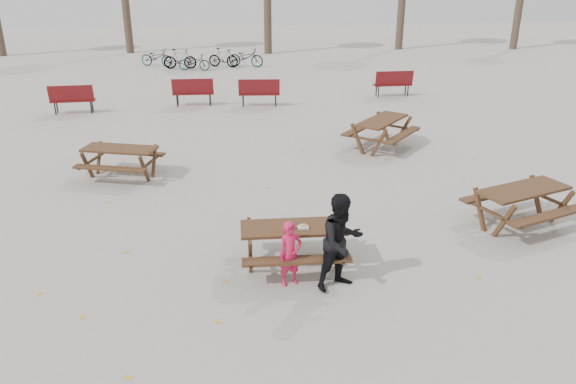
{
  "coord_description": "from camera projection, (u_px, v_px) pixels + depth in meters",
  "views": [
    {
      "loc": [
        -0.88,
        -8.59,
        4.98
      ],
      "look_at": [
        0.0,
        1.0,
        1.0
      ],
      "focal_mm": 35.0,
      "sensor_mm": 36.0,
      "label": 1
    }
  ],
  "objects": [
    {
      "name": "picnic_table_far",
      "position": [
        381.0,
        134.0,
        15.97
      ],
      "size": [
        2.45,
        2.49,
        0.84
      ],
      "primitive_type": null,
      "rotation": [
        0.0,
        0.0,
        0.88
      ],
      "color": "#3B2215",
      "rests_on": "ground"
    },
    {
      "name": "soda_bottle",
      "position": [
        289.0,
        227.0,
        9.41
      ],
      "size": [
        0.07,
        0.07,
        0.17
      ],
      "color": "silver",
      "rests_on": "main_picnic_table"
    },
    {
      "name": "food_tray",
      "position": [
        303.0,
        227.0,
        9.51
      ],
      "size": [
        0.18,
        0.11,
        0.03
      ],
      "primitive_type": "cube",
      "color": "white",
      "rests_on": "main_picnic_table"
    },
    {
      "name": "adult",
      "position": [
        342.0,
        242.0,
        8.96
      ],
      "size": [
        0.99,
        0.91,
        1.64
      ],
      "primitive_type": "imported",
      "rotation": [
        0.0,
        0.0,
        0.46
      ],
      "color": "black",
      "rests_on": "ground"
    },
    {
      "name": "ground",
      "position": [
        293.0,
        266.0,
        9.88
      ],
      "size": [
        80.0,
        80.0,
        0.0
      ],
      "primitive_type": "plane",
      "color": "gray",
      "rests_on": "ground"
    },
    {
      "name": "fallen_leaves",
      "position": [
        305.0,
        207.0,
        12.22
      ],
      "size": [
        11.0,
        11.0,
        0.01
      ],
      "primitive_type": null,
      "color": "gold",
      "rests_on": "ground"
    },
    {
      "name": "child",
      "position": [
        290.0,
        254.0,
        9.14
      ],
      "size": [
        0.47,
        0.39,
        1.12
      ],
      "primitive_type": "imported",
      "rotation": [
        0.0,
        0.0,
        0.34
      ],
      "color": "#D21A4A",
      "rests_on": "ground"
    },
    {
      "name": "park_bench_row",
      "position": [
        234.0,
        91.0,
        20.72
      ],
      "size": [
        13.43,
        2.2,
        1.03
      ],
      "color": "maroon",
      "rests_on": "ground"
    },
    {
      "name": "picnic_table_east",
      "position": [
        521.0,
        207.0,
        11.23
      ],
      "size": [
        2.31,
        2.1,
        0.81
      ],
      "primitive_type": null,
      "rotation": [
        0.0,
        0.0,
        0.37
      ],
      "color": "#3B2215",
      "rests_on": "ground"
    },
    {
      "name": "bicycle_row",
      "position": [
        202.0,
        58.0,
        28.01
      ],
      "size": [
        6.35,
        2.36,
        0.97
      ],
      "color": "black",
      "rests_on": "ground"
    },
    {
      "name": "main_picnic_table",
      "position": [
        293.0,
        236.0,
        9.66
      ],
      "size": [
        1.8,
        1.45,
        0.78
      ],
      "color": "#3B2215",
      "rests_on": "ground"
    },
    {
      "name": "picnic_table_north",
      "position": [
        121.0,
        163.0,
        13.79
      ],
      "size": [
        2.09,
        1.85,
        0.76
      ],
      "primitive_type": null,
      "rotation": [
        0.0,
        0.0,
        -0.27
      ],
      "color": "#3B2215",
      "rests_on": "ground"
    },
    {
      "name": "bread_roll",
      "position": [
        303.0,
        225.0,
        9.49
      ],
      "size": [
        0.14,
        0.06,
        0.05
      ],
      "primitive_type": "ellipsoid",
      "color": "tan",
      "rests_on": "food_tray"
    }
  ]
}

